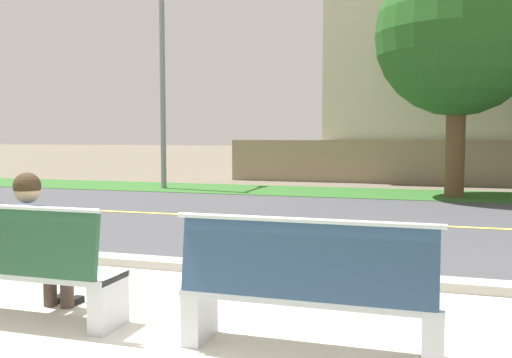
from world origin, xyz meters
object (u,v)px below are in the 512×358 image
bench_left (14,269)px  seated_person_blue (36,239)px  shade_tree_far_left (464,20)px  streetlamp (165,56)px  bench_right (307,294)px

bench_left → seated_person_blue: 0.29m
seated_person_blue → shade_tree_far_left: (3.87, 10.89, 3.67)m
bench_left → shade_tree_far_left: bearing=70.3°
bench_left → streetlamp: streetlamp is taller
bench_left → bench_right: bearing=0.0°
bench_right → streetlamp: (-6.66, 11.32, 3.40)m
bench_left → shade_tree_far_left: size_ratio=0.27×
bench_left → shade_tree_far_left: shade_tree_far_left is taller
seated_person_blue → streetlamp: streetlamp is taller
seated_person_blue → bench_left: bearing=-117.1°
bench_right → bench_left: bearing=180.0°
streetlamp → seated_person_blue: bearing=-69.0°
bench_left → seated_person_blue: bearing=62.9°
streetlamp → shade_tree_far_left: streetlamp is taller
bench_left → seated_person_blue: seated_person_blue is taller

